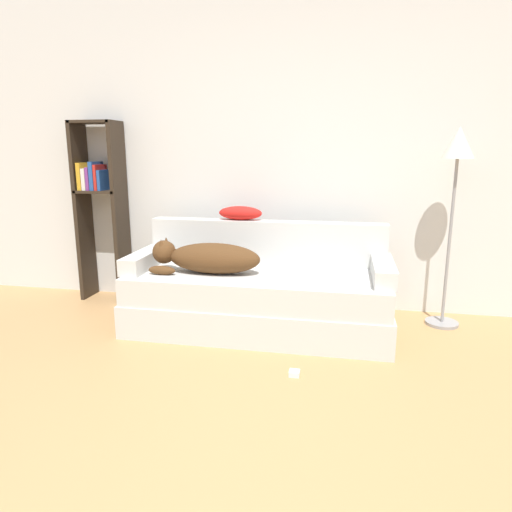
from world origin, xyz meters
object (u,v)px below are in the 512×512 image
throw_pillow (240,213)px  bookshelf (100,200)px  power_adapter (294,373)px  laptop (295,276)px  floor_lamp (457,168)px  couch (258,301)px  dog (207,258)px

throw_pillow → bookshelf: bearing=174.2°
power_adapter → laptop: bearing=96.7°
floor_lamp → power_adapter: size_ratio=23.56×
bookshelf → floor_lamp: (2.98, -0.13, 0.31)m
laptop → throw_pillow: throw_pillow is taller
laptop → bookshelf: bearing=156.2°
laptop → bookshelf: size_ratio=0.20×
throw_pillow → floor_lamp: (1.64, 0.00, 0.38)m
bookshelf → laptop: bearing=-17.5°
bookshelf → power_adapter: size_ratio=24.89×
bookshelf → power_adapter: bearing=-32.3°
couch → power_adapter: couch is taller
throw_pillow → floor_lamp: size_ratio=0.24×
laptop → floor_lamp: (1.13, 0.45, 0.77)m
laptop → bookshelf: bookshelf is taller
throw_pillow → power_adapter: throw_pillow is taller
throw_pillow → power_adapter: 1.48m
dog → bookshelf: (-1.18, 0.58, 0.35)m
floor_lamp → bookshelf: bearing=177.5°
dog → laptop: 0.68m
throw_pillow → power_adapter: bearing=-61.5°
bookshelf → throw_pillow: bearing=-5.8°
dog → floor_lamp: (1.80, 0.45, 0.66)m
couch → bookshelf: 1.78m
dog → power_adapter: (0.74, -0.63, -0.55)m
laptop → power_adapter: 0.78m
laptop → floor_lamp: bearing=15.4°
throw_pillow → laptop: bearing=-41.2°
laptop → throw_pillow: (-0.51, 0.45, 0.39)m
dog → throw_pillow: bearing=70.7°
floor_lamp → throw_pillow: bearing=-179.8°
laptop → power_adapter: laptop is taller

